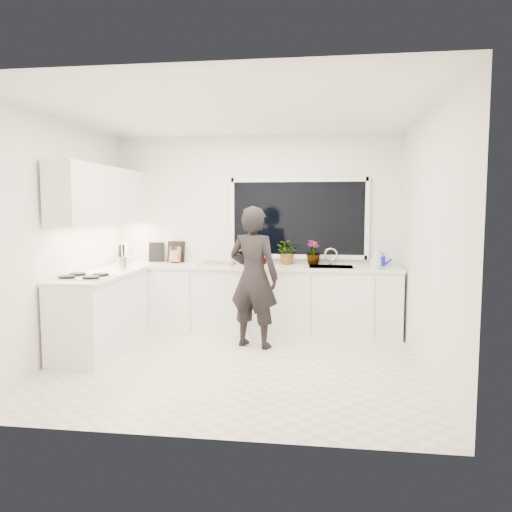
# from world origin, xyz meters

# --- Properties ---
(floor) EXTENTS (4.00, 3.50, 0.02)m
(floor) POSITION_xyz_m (0.00, 0.00, -0.01)
(floor) COLOR beige
(floor) RESTS_ON ground
(wall_back) EXTENTS (4.00, 0.02, 2.70)m
(wall_back) POSITION_xyz_m (0.00, 1.76, 1.35)
(wall_back) COLOR white
(wall_back) RESTS_ON ground
(wall_left) EXTENTS (0.02, 3.50, 2.70)m
(wall_left) POSITION_xyz_m (-2.01, 0.00, 1.35)
(wall_left) COLOR white
(wall_left) RESTS_ON ground
(wall_right) EXTENTS (0.02, 3.50, 2.70)m
(wall_right) POSITION_xyz_m (2.01, 0.00, 1.35)
(wall_right) COLOR white
(wall_right) RESTS_ON ground
(ceiling) EXTENTS (4.00, 3.50, 0.02)m
(ceiling) POSITION_xyz_m (0.00, 0.00, 2.71)
(ceiling) COLOR white
(ceiling) RESTS_ON wall_back
(window) EXTENTS (1.80, 0.02, 1.00)m
(window) POSITION_xyz_m (0.60, 1.73, 1.55)
(window) COLOR black
(window) RESTS_ON wall_back
(base_cabinets_back) EXTENTS (3.92, 0.58, 0.88)m
(base_cabinets_back) POSITION_xyz_m (0.00, 1.45, 0.44)
(base_cabinets_back) COLOR white
(base_cabinets_back) RESTS_ON floor
(base_cabinets_left) EXTENTS (0.58, 1.60, 0.88)m
(base_cabinets_left) POSITION_xyz_m (-1.67, 0.35, 0.44)
(base_cabinets_left) COLOR white
(base_cabinets_left) RESTS_ON floor
(countertop_back) EXTENTS (3.94, 0.62, 0.04)m
(countertop_back) POSITION_xyz_m (0.00, 1.44, 0.90)
(countertop_back) COLOR silver
(countertop_back) RESTS_ON base_cabinets_back
(countertop_left) EXTENTS (0.62, 1.60, 0.04)m
(countertop_left) POSITION_xyz_m (-1.67, 0.35, 0.90)
(countertop_left) COLOR silver
(countertop_left) RESTS_ON base_cabinets_left
(upper_cabinets) EXTENTS (0.34, 2.10, 0.70)m
(upper_cabinets) POSITION_xyz_m (-1.79, 0.70, 1.85)
(upper_cabinets) COLOR white
(upper_cabinets) RESTS_ON wall_left
(sink) EXTENTS (0.58, 0.42, 0.14)m
(sink) POSITION_xyz_m (1.05, 1.45, 0.87)
(sink) COLOR silver
(sink) RESTS_ON countertop_back
(faucet) EXTENTS (0.03, 0.03, 0.22)m
(faucet) POSITION_xyz_m (1.05, 1.65, 1.03)
(faucet) COLOR silver
(faucet) RESTS_ON countertop_back
(stovetop) EXTENTS (0.56, 0.48, 0.03)m
(stovetop) POSITION_xyz_m (-1.69, -0.00, 0.94)
(stovetop) COLOR black
(stovetop) RESTS_ON countertop_left
(person) EXTENTS (0.72, 0.58, 1.72)m
(person) POSITION_xyz_m (0.11, 0.73, 0.86)
(person) COLOR black
(person) RESTS_ON floor
(pizza_tray) EXTENTS (0.49, 0.38, 0.03)m
(pizza_tray) POSITION_xyz_m (-0.50, 1.42, 0.94)
(pizza_tray) COLOR silver
(pizza_tray) RESTS_ON countertop_back
(pizza) EXTENTS (0.45, 0.34, 0.01)m
(pizza) POSITION_xyz_m (-0.50, 1.42, 0.95)
(pizza) COLOR red
(pizza) RESTS_ON pizza_tray
(watering_can) EXTENTS (0.14, 0.14, 0.13)m
(watering_can) POSITION_xyz_m (1.70, 1.61, 0.98)
(watering_can) COLOR #151DCD
(watering_can) RESTS_ON countertop_back
(paper_towel_roll) EXTENTS (0.11, 0.11, 0.26)m
(paper_towel_roll) POSITION_xyz_m (-1.85, 1.55, 1.05)
(paper_towel_roll) COLOR white
(paper_towel_roll) RESTS_ON countertop_back
(knife_block) EXTENTS (0.14, 0.11, 0.22)m
(knife_block) POSITION_xyz_m (-1.13, 1.59, 1.03)
(knife_block) COLOR olive
(knife_block) RESTS_ON countertop_back
(utensil_crock) EXTENTS (0.16, 0.16, 0.16)m
(utensil_crock) POSITION_xyz_m (-1.59, 0.80, 1.00)
(utensil_crock) COLOR #BBBABF
(utensil_crock) RESTS_ON countertop_left
(picture_frame_large) EXTENTS (0.22, 0.06, 0.28)m
(picture_frame_large) POSITION_xyz_m (-1.44, 1.69, 1.06)
(picture_frame_large) COLOR black
(picture_frame_large) RESTS_ON countertop_back
(picture_frame_small) EXTENTS (0.25, 0.02, 0.30)m
(picture_frame_small) POSITION_xyz_m (-1.14, 1.69, 1.07)
(picture_frame_small) COLOR black
(picture_frame_small) RESTS_ON countertop_back
(herb_plants) EXTENTS (1.23, 0.34, 0.34)m
(herb_plants) POSITION_xyz_m (0.40, 1.61, 1.09)
(herb_plants) COLOR #26662D
(herb_plants) RESTS_ON countertop_back
(soap_bottles) EXTENTS (0.14, 0.12, 0.30)m
(soap_bottles) POSITION_xyz_m (1.62, 1.30, 1.05)
(soap_bottles) COLOR #D8BF66
(soap_bottles) RESTS_ON countertop_back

